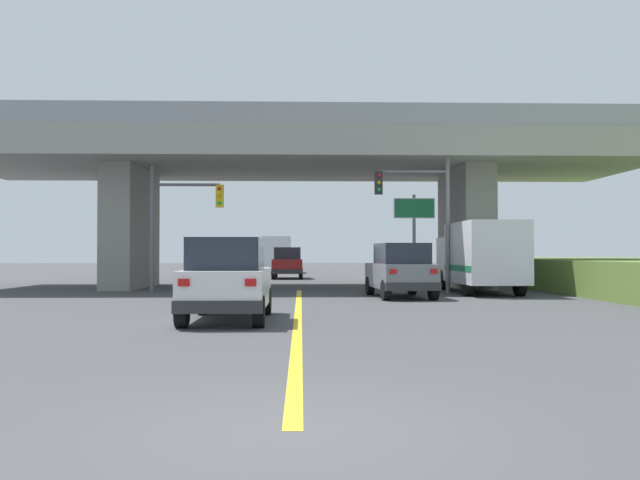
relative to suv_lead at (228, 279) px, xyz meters
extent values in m
plane|color=#424244|center=(1.71, 15.95, -1.01)|extent=(160.00, 160.00, 0.00)
cube|color=gray|center=(1.71, 15.95, 5.30)|extent=(32.27, 10.21, 1.27)
cube|color=gray|center=(-6.34, 15.95, 1.82)|extent=(1.40, 6.13, 5.67)
cube|color=gray|center=(9.76, 15.95, 1.82)|extent=(1.40, 6.13, 5.67)
cube|color=gray|center=(1.71, 10.99, 6.38)|extent=(32.27, 0.20, 0.90)
cube|color=gray|center=(1.71, 20.91, 6.38)|extent=(32.27, 0.20, 0.90)
cube|color=yellow|center=(1.71, 1.56, -1.01)|extent=(0.20, 23.56, 0.01)
cube|color=silver|center=(0.00, 0.11, -0.20)|extent=(1.89, 4.35, 0.90)
cube|color=#1E232D|center=(0.00, -0.22, 0.63)|extent=(1.67, 2.39, 0.76)
cube|color=#2D2D30|center=(0.00, -2.01, -0.51)|extent=(1.93, 0.20, 0.28)
cube|color=red|center=(-0.71, -2.08, 0.02)|extent=(0.24, 0.06, 0.16)
cube|color=red|center=(0.71, -2.08, 0.02)|extent=(0.24, 0.06, 0.16)
cylinder|color=black|center=(-0.85, 1.73, -0.65)|extent=(0.26, 0.72, 0.72)
cylinder|color=black|center=(0.85, 1.73, -0.65)|extent=(0.26, 0.72, 0.72)
cylinder|color=black|center=(-0.85, -1.51, -0.65)|extent=(0.26, 0.72, 0.72)
cylinder|color=black|center=(0.85, -1.51, -0.65)|extent=(0.26, 0.72, 0.72)
cube|color=slate|center=(5.48, 8.61, -0.20)|extent=(2.21, 4.40, 0.90)
cube|color=#1E232D|center=(5.51, 8.29, 0.63)|extent=(1.84, 2.47, 0.76)
cube|color=#2D2D30|center=(5.64, 6.53, -0.51)|extent=(1.95, 0.34, 0.28)
cube|color=red|center=(4.93, 6.41, 0.02)|extent=(0.24, 0.08, 0.16)
cube|color=red|center=(6.36, 6.51, 0.02)|extent=(0.24, 0.08, 0.16)
cylinder|color=black|center=(4.52, 10.13, -0.65)|extent=(0.31, 0.74, 0.72)
cylinder|color=black|center=(6.22, 10.25, -0.65)|extent=(0.31, 0.74, 0.72)
cylinder|color=black|center=(4.75, 6.96, -0.65)|extent=(0.31, 0.74, 0.72)
cylinder|color=black|center=(6.45, 7.09, -0.65)|extent=(0.31, 0.74, 0.72)
cube|color=silver|center=(9.20, 13.71, 0.39)|extent=(2.20, 2.00, 1.90)
cube|color=silver|center=(9.20, 10.35, 0.66)|extent=(2.31, 4.71, 2.44)
cube|color=#197F4C|center=(9.20, 10.35, 0.05)|extent=(2.33, 4.61, 0.24)
cylinder|color=black|center=(8.20, 13.71, -0.56)|extent=(0.30, 0.90, 0.90)
cylinder|color=black|center=(10.20, 13.71, -0.56)|extent=(0.30, 0.90, 0.90)
cylinder|color=black|center=(8.20, 9.18, -0.56)|extent=(0.30, 0.90, 0.90)
cylinder|color=black|center=(10.20, 9.18, -0.56)|extent=(0.30, 0.90, 0.90)
cube|color=maroon|center=(0.92, 27.43, -0.20)|extent=(1.91, 4.39, 0.90)
cube|color=#1E232D|center=(0.92, 27.10, 0.63)|extent=(1.68, 2.42, 0.76)
cube|color=#2D2D30|center=(0.92, 25.28, -0.51)|extent=(1.94, 0.20, 0.28)
cube|color=red|center=(0.20, 25.21, 0.02)|extent=(0.24, 0.06, 0.16)
cube|color=red|center=(1.63, 25.21, 0.02)|extent=(0.24, 0.06, 0.16)
cylinder|color=black|center=(0.07, 29.08, -0.65)|extent=(0.26, 0.72, 0.72)
cylinder|color=black|center=(1.77, 29.08, -0.65)|extent=(0.26, 0.72, 0.72)
cylinder|color=black|center=(0.07, 25.78, -0.65)|extent=(0.26, 0.72, 0.72)
cylinder|color=black|center=(1.77, 25.78, -0.65)|extent=(0.26, 0.72, 0.72)
cylinder|color=slate|center=(7.94, 11.56, 1.97)|extent=(0.18, 0.18, 5.97)
cylinder|color=slate|center=(6.49, 11.56, 4.07)|extent=(2.91, 0.12, 0.12)
cube|color=#232326|center=(5.03, 11.56, 3.59)|extent=(0.32, 0.26, 0.96)
sphere|color=red|center=(5.03, 11.41, 3.89)|extent=(0.16, 0.16, 0.16)
sphere|color=gold|center=(5.03, 11.41, 3.59)|extent=(0.16, 0.16, 0.16)
sphere|color=green|center=(5.03, 11.41, 3.29)|extent=(0.16, 0.16, 0.16)
cylinder|color=#56595E|center=(-4.52, 12.17, 1.67)|extent=(0.18, 0.18, 5.37)
cylinder|color=#56595E|center=(-3.10, 12.17, 3.55)|extent=(2.85, 0.12, 0.12)
cube|color=gold|center=(-1.67, 12.17, 3.07)|extent=(0.32, 0.26, 0.96)
sphere|color=red|center=(-1.67, 12.02, 3.37)|extent=(0.16, 0.16, 0.16)
sphere|color=gold|center=(-1.67, 12.02, 3.07)|extent=(0.16, 0.16, 0.16)
sphere|color=green|center=(-1.67, 12.02, 2.77)|extent=(0.16, 0.16, 0.16)
cylinder|color=slate|center=(6.81, 13.22, 1.11)|extent=(0.14, 0.14, 4.25)
cube|color=#197242|center=(6.81, 13.16, 2.63)|extent=(1.75, 0.08, 0.82)
cube|color=white|center=(6.81, 13.16, 2.63)|extent=(1.83, 0.04, 0.90)
cube|color=navy|center=(-0.24, 43.70, 0.39)|extent=(2.20, 2.00, 1.90)
cube|color=silver|center=(-0.24, 40.16, 0.72)|extent=(2.31, 5.08, 2.55)
cube|color=#B26619|center=(-0.24, 40.16, 0.08)|extent=(2.33, 4.98, 0.24)
cylinder|color=black|center=(-1.24, 43.70, -0.56)|extent=(0.30, 0.90, 0.90)
cylinder|color=black|center=(0.76, 43.70, -0.56)|extent=(0.30, 0.90, 0.90)
cylinder|color=black|center=(-1.24, 38.89, -0.56)|extent=(0.30, 0.90, 0.90)
cylinder|color=black|center=(0.76, 38.89, -0.56)|extent=(0.30, 0.90, 0.90)
camera|label=1|loc=(1.79, -16.52, 0.65)|focal=37.86mm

